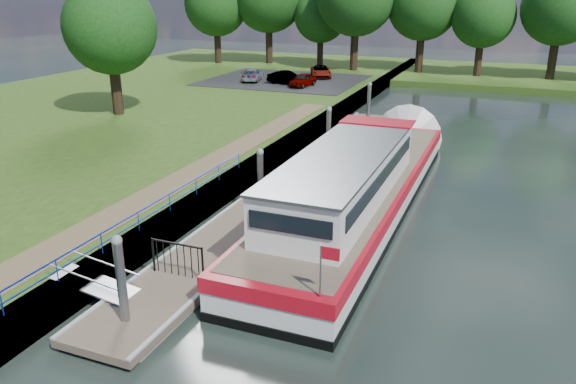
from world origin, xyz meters
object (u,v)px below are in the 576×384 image
at_px(car_c, 253,75).
at_px(car_a, 303,80).
at_px(car_b, 287,78).
at_px(pontoon, 299,180).
at_px(barge, 362,183).
at_px(car_d, 321,71).

bearing_deg(car_c, car_a, 154.09).
bearing_deg(car_b, pontoon, -147.00).
distance_m(car_b, car_c, 3.71).
bearing_deg(barge, car_c, 124.14).
distance_m(car_a, car_c, 5.52).
bearing_deg(car_b, car_c, 89.96).
height_order(car_b, car_d, car_b).
height_order(barge, car_b, barge).
bearing_deg(pontoon, car_d, 106.66).
relative_size(barge, car_a, 6.40).
bearing_deg(barge, pontoon, 152.77).
bearing_deg(car_d, barge, -90.44).
distance_m(pontoon, car_b, 24.80).
relative_size(pontoon, barge, 1.42).
bearing_deg(car_d, car_c, -161.81).
xyz_separation_m(barge, car_d, (-11.91, 29.63, 0.30)).
bearing_deg(barge, car_b, 118.66).
height_order(car_c, car_d, car_d).
height_order(car_a, car_b, car_b).
height_order(barge, car_c, barge).
distance_m(barge, car_c, 30.45).
height_order(barge, car_d, barge).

